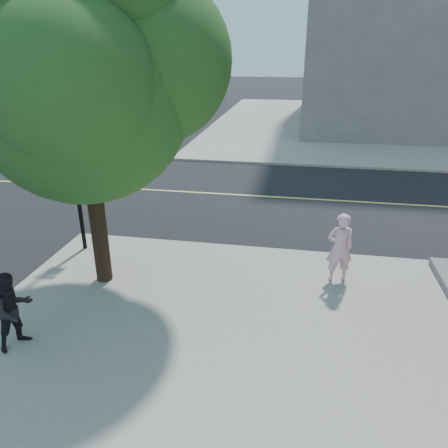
% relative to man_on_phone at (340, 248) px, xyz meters
% --- Properties ---
extents(ground, '(140.00, 140.00, 0.00)m').
position_rel_man_on_phone_xyz_m(ground, '(-6.09, 1.42, -0.94)').
color(ground, black).
rests_on(ground, ground).
extents(road_ew, '(140.00, 9.00, 0.01)m').
position_rel_man_on_phone_xyz_m(road_ew, '(-6.09, 5.92, -0.94)').
color(road_ew, black).
rests_on(road_ew, ground).
extents(sidewalk_ne, '(29.00, 25.00, 0.12)m').
position_rel_man_on_phone_xyz_m(sidewalk_ne, '(7.41, 22.92, -0.88)').
color(sidewalk_ne, gray).
rests_on(sidewalk_ne, ground).
extents(man_on_phone, '(0.67, 0.51, 1.64)m').
position_rel_man_on_phone_xyz_m(man_on_phone, '(0.00, 0.00, 0.00)').
color(man_on_phone, '#E5AAC2').
rests_on(man_on_phone, sidewalk_se).
extents(pedestrian, '(0.80, 0.87, 1.44)m').
position_rel_man_on_phone_xyz_m(pedestrian, '(-5.77, -3.35, -0.10)').
color(pedestrian, black).
rests_on(pedestrian, sidewalk_se).
extents(street_tree, '(5.41, 4.92, 7.18)m').
position_rel_man_on_phone_xyz_m(street_tree, '(-5.15, -0.88, 3.81)').
color(street_tree, black).
rests_on(street_tree, sidewalk_se).
extents(signal_pole, '(3.23, 0.37, 3.64)m').
position_rel_man_on_phone_xyz_m(signal_pole, '(-8.26, 0.53, 2.14)').
color(signal_pole, black).
rests_on(signal_pole, sidewalk_se).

